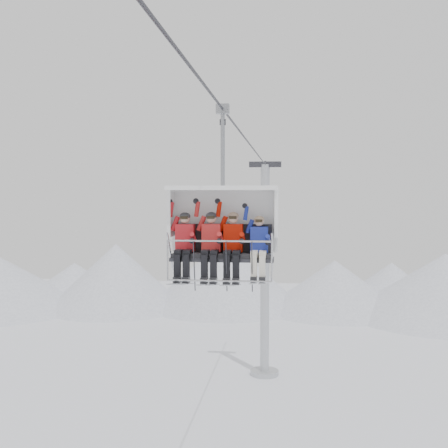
# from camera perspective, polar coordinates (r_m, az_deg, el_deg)

# --- Properties ---
(ridgeline) EXTENTS (72.00, 21.00, 7.00)m
(ridgeline) POSITION_cam_1_polar(r_m,az_deg,el_deg) (55.87, 3.44, -5.91)
(ridgeline) COLOR silver
(ridgeline) RESTS_ON ground
(lift_tower_right) EXTENTS (2.00, 1.80, 13.48)m
(lift_tower_right) POSITION_cam_1_polar(r_m,az_deg,el_deg) (35.55, 4.16, -6.13)
(lift_tower_right) COLOR #ABAEB2
(lift_tower_right) RESTS_ON ground
(haul_cable) EXTENTS (0.06, 50.00, 0.06)m
(haul_cable) POSITION_cam_1_polar(r_m,az_deg,el_deg) (13.33, 0.00, 11.44)
(haul_cable) COLOR #303035
(haul_cable) RESTS_ON lift_tower_left
(chairlift_carrier) EXTENTS (2.52, 1.17, 3.98)m
(chairlift_carrier) POSITION_cam_1_polar(r_m,az_deg,el_deg) (13.06, -0.07, 0.21)
(chairlift_carrier) COLOR black
(chairlift_carrier) RESTS_ON haul_cable
(skier_far_left) EXTENTS (0.43, 1.69, 1.69)m
(skier_far_left) POSITION_cam_1_polar(r_m,az_deg,el_deg) (12.93, -4.04, -1.95)
(skier_far_left) COLOR red
(skier_far_left) RESTS_ON chairlift_carrier
(skier_center_left) EXTENTS (0.43, 1.69, 1.70)m
(skier_center_left) POSITION_cam_1_polar(r_m,az_deg,el_deg) (12.83, -1.33, -1.96)
(skier_center_left) COLOR red
(skier_center_left) RESTS_ON chairlift_carrier
(skier_center_right) EXTENTS (0.43, 1.69, 1.70)m
(skier_center_right) POSITION_cam_1_polar(r_m,az_deg,el_deg) (12.77, 0.91, -1.98)
(skier_center_right) COLOR #A30F01
(skier_center_right) RESTS_ON chairlift_carrier
(skier_far_right) EXTENTS (0.39, 1.69, 1.58)m
(skier_far_right) POSITION_cam_1_polar(r_m,az_deg,el_deg) (12.71, 3.56, -2.17)
(skier_far_right) COLOR navy
(skier_far_right) RESTS_ON chairlift_carrier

